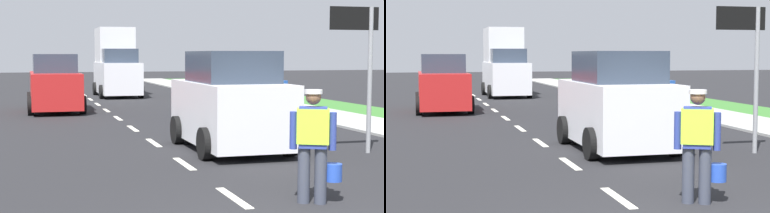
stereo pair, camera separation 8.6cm
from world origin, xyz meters
The scene contains 9 objects.
ground_plane centered at (0.00, 21.00, 0.00)m, with size 96.00×96.00×0.00m, color black.
sidewalk_right centered at (7.20, 10.00, 0.00)m, with size 2.40×72.00×0.14m, color #9E9E99.
lane_center_line centered at (0.00, 25.20, 0.00)m, with size 0.14×46.40×0.01m.
road_worker centered at (1.03, 2.09, 0.93)m, with size 0.75×0.46×1.67m.
lane_direction_sign centered at (4.04, 5.99, 2.41)m, with size 1.16×0.11×3.20m.
delivery_truck centered at (1.56, 25.70, 1.61)m, with size 2.16×4.60×3.54m.
car_oncoming_second centered at (-1.92, 17.90, 1.01)m, with size 2.05×4.35×2.18m.
car_parked_far centered at (4.26, 14.06, 0.94)m, with size 1.86×4.03×2.04m.
car_outgoing_ahead centered at (1.48, 7.22, 1.04)m, with size 2.09×3.87×2.25m.
Camera 2 is at (-2.94, -6.02, 2.18)m, focal length 57.57 mm.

